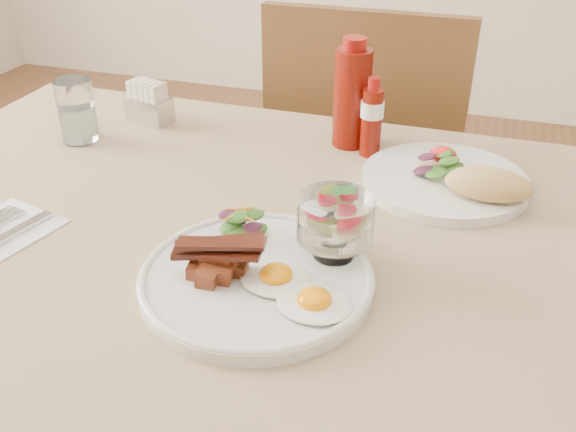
% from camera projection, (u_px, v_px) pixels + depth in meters
% --- Properties ---
extents(table, '(1.33, 0.88, 0.75)m').
position_uv_depth(table, '(274.00, 292.00, 0.90)').
color(table, brown).
rests_on(table, ground).
extents(chair_far, '(0.42, 0.42, 0.93)m').
position_uv_depth(chair_far, '(367.00, 175.00, 1.51)').
color(chair_far, brown).
rests_on(chair_far, ground).
extents(main_plate, '(0.28, 0.28, 0.02)m').
position_uv_depth(main_plate, '(256.00, 280.00, 0.76)').
color(main_plate, white).
rests_on(main_plate, table).
extents(fried_eggs, '(0.15, 0.12, 0.02)m').
position_uv_depth(fried_eggs, '(295.00, 289.00, 0.72)').
color(fried_eggs, white).
rests_on(fried_eggs, main_plate).
extents(bacon_potato_pile, '(0.11, 0.07, 0.05)m').
position_uv_depth(bacon_potato_pile, '(218.00, 259.00, 0.74)').
color(bacon_potato_pile, brown).
rests_on(bacon_potato_pile, main_plate).
extents(side_salad, '(0.07, 0.06, 0.04)m').
position_uv_depth(side_salad, '(242.00, 224.00, 0.83)').
color(side_salad, '#1B4913').
rests_on(side_salad, main_plate).
extents(fruit_cup, '(0.09, 0.09, 0.09)m').
position_uv_depth(fruit_cup, '(335.00, 219.00, 0.77)').
color(fruit_cup, white).
rests_on(fruit_cup, main_plate).
extents(second_plate, '(0.26, 0.25, 0.06)m').
position_uv_depth(second_plate, '(455.00, 180.00, 0.96)').
color(second_plate, white).
rests_on(second_plate, table).
extents(ketchup_bottle, '(0.08, 0.08, 0.19)m').
position_uv_depth(ketchup_bottle, '(352.00, 96.00, 1.07)').
color(ketchup_bottle, '#5A0C05').
rests_on(ketchup_bottle, table).
extents(hot_sauce_bottle, '(0.05, 0.05, 0.13)m').
position_uv_depth(hot_sauce_bottle, '(372.00, 118.00, 1.05)').
color(hot_sauce_bottle, '#5A0C05').
rests_on(hot_sauce_bottle, table).
extents(sugar_caddy, '(0.09, 0.07, 0.08)m').
position_uv_depth(sugar_caddy, '(149.00, 104.00, 1.19)').
color(sugar_caddy, silver).
rests_on(sugar_caddy, table).
extents(water_glass, '(0.06, 0.06, 0.11)m').
position_uv_depth(water_glass, '(77.00, 114.00, 1.11)').
color(water_glass, white).
rests_on(water_glass, table).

